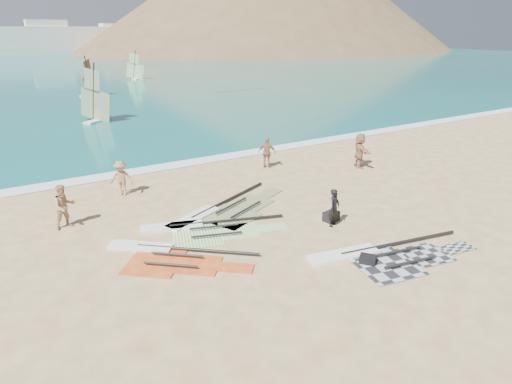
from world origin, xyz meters
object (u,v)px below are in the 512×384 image
rig_red (165,255)px  gear_bag_near (331,216)px  rig_grey (382,256)px  beachgoer_back (267,153)px  rig_orange (223,211)px  beachgoer_right (360,151)px  beachgoer_left (64,207)px  beachgoer_mid (121,178)px  person_wetsuit (334,208)px  gear_bag_far (368,260)px  rig_green (202,229)px

rig_red → gear_bag_near: 6.91m
rig_grey → beachgoer_back: beachgoer_back is taller
rig_grey → rig_red: size_ratio=1.33×
rig_orange → beachgoer_back: beachgoer_back is taller
beachgoer_right → beachgoer_back: bearing=82.5°
beachgoer_left → beachgoer_mid: beachgoer_left is taller
person_wetsuit → rig_orange: bearing=108.5°
beachgoer_left → beachgoer_back: beachgoer_left is taller
gear_bag_far → beachgoer_back: size_ratio=0.30×
beachgoer_mid → gear_bag_far: bearing=-29.7°
rig_orange → beachgoer_back: 6.71m
beachgoer_back → beachgoer_right: size_ratio=0.88×
gear_bag_far → beachgoer_mid: 11.95m
rig_orange → gear_bag_far: gear_bag_far is taller
beachgoer_right → beachgoer_left: bearing=112.7°
beachgoer_left → beachgoer_back: bearing=0.5°
rig_red → gear_bag_near: (6.87, -0.72, 0.15)m
rig_green → gear_bag_near: size_ratio=9.03×
rig_grey → rig_orange: 7.00m
rig_red → gear_bag_near: gear_bag_near is taller
person_wetsuit → beachgoer_back: size_ratio=0.89×
beachgoer_left → beachgoer_mid: size_ratio=1.06×
rig_grey → beachgoer_right: 10.40m
gear_bag_far → person_wetsuit: bearing=70.7°
rig_orange → rig_grey: bearing=-89.5°
rig_grey → gear_bag_far: size_ratio=11.55×
rig_green → beachgoer_back: beachgoer_back is taller
rig_grey → beachgoer_right: (6.60, 7.98, 0.94)m
person_wetsuit → beachgoer_left: (-9.14, 5.40, 0.12)m
rig_green → beachgoer_back: 8.64m
rig_grey → rig_green: 6.82m
beachgoer_back → rig_grey: bearing=120.1°
beachgoer_back → gear_bag_far: bearing=116.2°
rig_green → person_wetsuit: bearing=-8.0°
gear_bag_far → person_wetsuit: (1.01, 2.90, 0.62)m
rig_grey → beachgoer_back: bearing=89.2°
rig_red → rig_green: bearing=71.4°
rig_red → gear_bag_far: size_ratio=8.68×
rig_grey → beachgoer_left: beachgoer_left is taller
beachgoer_left → beachgoer_back: 11.31m
rig_green → beachgoer_right: size_ratio=2.82×
beachgoer_left → beachgoer_mid: (2.85, 2.40, -0.05)m
rig_grey → person_wetsuit: bearing=95.8°
rig_orange → beachgoer_mid: beachgoer_mid is taller
rig_orange → rig_red: bearing=-169.6°
rig_red → gear_bag_far: gear_bag_far is taller
rig_green → beachgoer_mid: bearing=124.6°
rig_orange → rig_red: rig_orange is taller
rig_orange → gear_bag_far: 6.78m
gear_bag_near → beachgoer_right: (6.14, 4.75, 0.80)m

